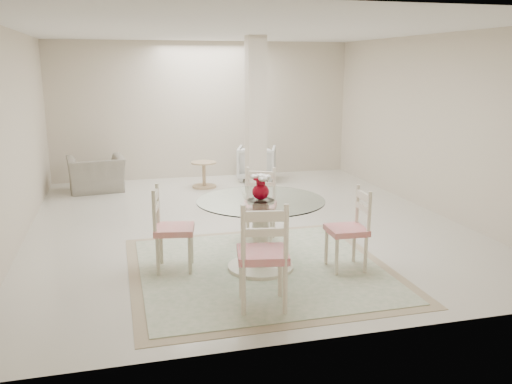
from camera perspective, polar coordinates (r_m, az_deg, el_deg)
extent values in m
plane|color=beige|center=(7.89, -1.16, -3.27)|extent=(7.00, 7.00, 0.00)
cube|color=beige|center=(11.03, -5.50, 8.55)|extent=(6.00, 0.02, 2.70)
cube|color=beige|center=(4.33, 9.67, 1.18)|extent=(6.00, 0.02, 2.70)
cube|color=beige|center=(7.51, -24.17, 5.28)|extent=(0.02, 7.00, 2.70)
cube|color=beige|center=(8.80, 18.28, 6.78)|extent=(0.02, 7.00, 2.70)
cube|color=white|center=(7.58, -1.26, 16.72)|extent=(6.00, 7.00, 0.02)
cube|color=beige|center=(8.99, -0.03, 7.56)|extent=(0.30, 0.30, 2.70)
cube|color=tan|center=(6.14, 0.48, -8.14)|extent=(2.88, 2.88, 0.01)
cube|color=beige|center=(6.13, 0.48, -8.07)|extent=(2.64, 2.64, 0.01)
cylinder|color=#F4E3C9|center=(6.13, 0.48, -7.93)|extent=(0.73, 0.73, 0.05)
cylinder|color=#F4E3C9|center=(6.00, 0.49, -4.42)|extent=(0.18, 0.18, 0.75)
cylinder|color=#F4E3C9|center=(5.90, 0.49, -1.09)|extent=(0.30, 0.30, 0.03)
cylinder|color=white|center=(5.89, 0.49, -0.89)|extent=(1.40, 1.40, 0.01)
ellipsoid|color=#A00418|center=(5.87, 0.49, 0.02)|extent=(0.19, 0.19, 0.18)
cylinder|color=#A00418|center=(5.85, 0.50, 1.07)|extent=(0.10, 0.10, 0.05)
cylinder|color=#A00418|center=(5.84, 0.50, 1.42)|extent=(0.16, 0.16, 0.02)
ellipsoid|color=white|center=(5.83, 0.50, 1.67)|extent=(0.11, 0.11, 0.05)
ellipsoid|color=white|center=(5.87, 0.99, 1.59)|extent=(0.11, 0.11, 0.05)
ellipsoid|color=white|center=(5.85, -0.08, 1.60)|extent=(0.11, 0.11, 0.05)
ellipsoid|color=white|center=(5.79, 0.75, 1.36)|extent=(0.11, 0.11, 0.05)
ellipsoid|color=white|center=(5.81, 1.04, 1.55)|extent=(0.11, 0.11, 0.05)
cylinder|color=beige|center=(6.25, 7.42, -5.80)|extent=(0.04, 0.04, 0.43)
cylinder|color=beige|center=(5.95, 8.48, -6.82)|extent=(0.04, 0.04, 0.43)
cylinder|color=beige|center=(6.36, 10.27, -5.55)|extent=(0.04, 0.04, 0.43)
cylinder|color=beige|center=(6.07, 11.46, -6.53)|extent=(0.04, 0.04, 0.43)
cube|color=red|center=(6.08, 9.50, -3.98)|extent=(0.43, 0.43, 0.07)
cube|color=beige|center=(6.07, 11.24, -1.04)|extent=(0.06, 0.37, 0.50)
cylinder|color=beige|center=(6.82, -1.28, -3.99)|extent=(0.04, 0.04, 0.44)
cylinder|color=beige|center=(6.78, 1.60, -4.10)|extent=(0.04, 0.04, 0.44)
cylinder|color=beige|center=(7.15, -0.87, -3.18)|extent=(0.04, 0.04, 0.44)
cylinder|color=beige|center=(7.11, 1.87, -3.28)|extent=(0.04, 0.04, 0.44)
cube|color=red|center=(6.90, 0.33, -1.62)|extent=(0.55, 0.55, 0.07)
cube|color=beige|center=(7.01, 0.53, 1.30)|extent=(0.37, 0.18, 0.51)
cylinder|color=beige|center=(5.94, -6.96, -6.73)|extent=(0.04, 0.04, 0.44)
cylinder|color=beige|center=(6.27, -6.80, -5.65)|extent=(0.04, 0.04, 0.44)
cylinder|color=beige|center=(5.97, -10.29, -6.75)|extent=(0.04, 0.04, 0.44)
cylinder|color=beige|center=(6.30, -9.95, -5.68)|extent=(0.04, 0.04, 0.44)
cube|color=red|center=(6.04, -8.58, -3.92)|extent=(0.49, 0.49, 0.07)
cube|color=beige|center=(5.97, -10.52, -0.99)|extent=(0.11, 0.38, 0.52)
cylinder|color=#F4E5C9|center=(5.36, 2.55, -8.65)|extent=(0.05, 0.05, 0.49)
cylinder|color=#F4E5C9|center=(5.33, -1.55, -8.77)|extent=(0.05, 0.05, 0.49)
cylinder|color=#F4E5C9|center=(5.01, 3.08, -10.26)|extent=(0.05, 0.05, 0.49)
cylinder|color=#F4E5C9|center=(4.98, -1.33, -10.41)|extent=(0.05, 0.05, 0.49)
cube|color=red|center=(5.07, 0.70, -6.58)|extent=(0.54, 0.54, 0.07)
cube|color=#F4E5C9|center=(4.76, 0.93, -3.43)|extent=(0.42, 0.12, 0.57)
imported|color=gray|center=(10.21, -16.45, 1.82)|extent=(1.06, 0.95, 0.63)
imported|color=silver|center=(10.77, 0.08, 3.08)|extent=(0.93, 0.94, 0.68)
cylinder|color=tan|center=(10.20, -5.47, 0.60)|extent=(0.45, 0.45, 0.04)
cylinder|color=tan|center=(10.15, -5.49, 1.83)|extent=(0.07, 0.07, 0.43)
cylinder|color=tan|center=(10.11, -5.52, 3.10)|extent=(0.47, 0.47, 0.03)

